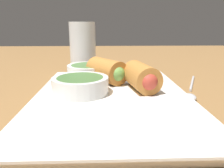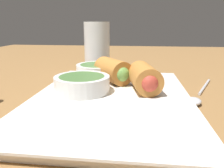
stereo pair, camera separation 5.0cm
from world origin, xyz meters
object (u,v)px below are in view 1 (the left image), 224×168
at_px(dipping_bowl_near, 80,85).
at_px(dipping_bowl_far, 89,71).
at_px(spoon, 190,93).
at_px(drinking_glass, 83,48).
at_px(serving_plate, 112,99).

xyz_separation_m(dipping_bowl_near, dipping_bowl_far, (0.11, -0.01, 0.00)).
relative_size(spoon, drinking_glass, 1.37).
xyz_separation_m(dipping_bowl_far, drinking_glass, (0.12, 0.02, 0.04)).
distance_m(serving_plate, dipping_bowl_near, 0.06).
bearing_deg(dipping_bowl_far, drinking_glass, 11.13).
bearing_deg(spoon, drinking_glass, 45.66).
xyz_separation_m(dipping_bowl_far, spoon, (-0.08, -0.18, -0.02)).
bearing_deg(dipping_bowl_near, drinking_glass, 4.07).
xyz_separation_m(dipping_bowl_near, drinking_glass, (0.23, 0.02, 0.04)).
distance_m(dipping_bowl_near, spoon, 0.20).
height_order(dipping_bowl_near, drinking_glass, drinking_glass).
bearing_deg(dipping_bowl_far, dipping_bowl_near, 176.06).
height_order(serving_plate, dipping_bowl_far, dipping_bowl_far).
bearing_deg(drinking_glass, serving_plate, -164.22).
relative_size(dipping_bowl_near, spoon, 0.52).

